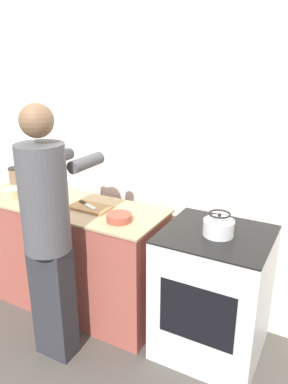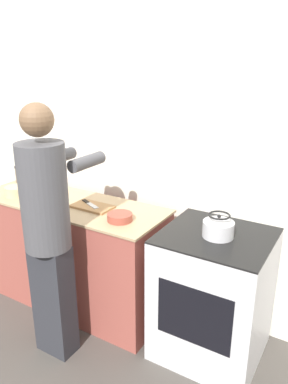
{
  "view_description": "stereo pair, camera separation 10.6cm",
  "coord_description": "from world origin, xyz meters",
  "views": [
    {
      "loc": [
        1.48,
        -1.87,
        2.02
      ],
      "look_at": [
        0.37,
        0.2,
        1.18
      ],
      "focal_mm": 35.0,
      "sensor_mm": 36.0,
      "label": 1
    },
    {
      "loc": [
        1.57,
        -1.82,
        2.02
      ],
      "look_at": [
        0.37,
        0.2,
        1.18
      ],
      "focal_mm": 35.0,
      "sensor_mm": 36.0,
      "label": 2
    }
  ],
  "objects": [
    {
      "name": "kettle",
      "position": [
        0.86,
        0.31,
        1.0
      ],
      "size": [
        0.2,
        0.2,
        0.16
      ],
      "color": "silver",
      "rests_on": "oven"
    },
    {
      "name": "bowl_prep",
      "position": [
        0.17,
        0.19,
        0.96
      ],
      "size": [
        0.18,
        0.18,
        0.05
      ],
      "color": "#9E4738",
      "rests_on": "counter"
    },
    {
      "name": "bowl_mixing",
      "position": [
        -0.88,
        0.17,
        0.97
      ],
      "size": [
        0.17,
        0.17,
        0.08
      ],
      "color": "#C6B789",
      "rests_on": "counter"
    },
    {
      "name": "wall_back",
      "position": [
        0.0,
        0.73,
        1.3
      ],
      "size": [
        8.0,
        0.05,
        2.6
      ],
      "color": "silver",
      "rests_on": "ground_plane"
    },
    {
      "name": "canister_jar",
      "position": [
        -1.09,
        0.44,
        1.01
      ],
      "size": [
        0.13,
        0.13,
        0.16
      ],
      "color": "#756047",
      "rests_on": "counter"
    },
    {
      "name": "ground_plane",
      "position": [
        0.0,
        0.0,
        0.0
      ],
      "size": [
        12.0,
        12.0,
        0.0
      ],
      "primitive_type": "plane",
      "color": "#4C4742"
    },
    {
      "name": "cutting_board",
      "position": [
        -0.15,
        0.28,
        0.94
      ],
      "size": [
        0.32,
        0.18,
        0.02
      ],
      "color": "#A87A4C",
      "rests_on": "counter"
    },
    {
      "name": "knife",
      "position": [
        -0.19,
        0.3,
        0.95
      ],
      "size": [
        0.21,
        0.12,
        0.01
      ],
      "rotation": [
        0.0,
        0.0,
        -0.42
      ],
      "color": "silver",
      "rests_on": "cutting_board"
    },
    {
      "name": "person",
      "position": [
        -0.11,
        -0.23,
        0.98
      ],
      "size": [
        0.34,
        0.59,
        1.78
      ],
      "color": "#2B2D33",
      "rests_on": "ground_plane"
    },
    {
      "name": "oven",
      "position": [
        0.84,
        0.33,
        0.47
      ],
      "size": [
        0.71,
        0.66,
        0.93
      ],
      "color": "silver",
      "rests_on": "ground_plane"
    },
    {
      "name": "counter",
      "position": [
        -0.39,
        0.28,
        0.47
      ],
      "size": [
        1.64,
        0.59,
        0.93
      ],
      "color": "#9E4C42",
      "rests_on": "ground_plane"
    }
  ]
}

